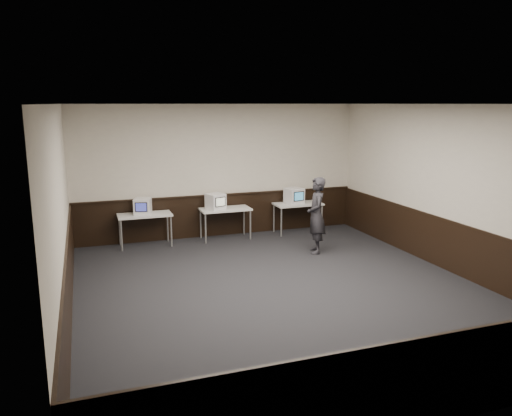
% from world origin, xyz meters
% --- Properties ---
extents(floor, '(8.00, 8.00, 0.00)m').
position_xyz_m(floor, '(0.00, 0.00, 0.00)').
color(floor, black).
rests_on(floor, ground).
extents(ceiling, '(8.00, 8.00, 0.00)m').
position_xyz_m(ceiling, '(0.00, 0.00, 3.20)').
color(ceiling, white).
rests_on(ceiling, back_wall).
extents(back_wall, '(7.00, 0.00, 7.00)m').
position_xyz_m(back_wall, '(0.00, 4.00, 1.60)').
color(back_wall, beige).
rests_on(back_wall, ground).
extents(front_wall, '(7.00, 0.00, 7.00)m').
position_xyz_m(front_wall, '(0.00, -4.00, 1.60)').
color(front_wall, beige).
rests_on(front_wall, ground).
extents(left_wall, '(0.00, 8.00, 8.00)m').
position_xyz_m(left_wall, '(-3.50, 0.00, 1.60)').
color(left_wall, beige).
rests_on(left_wall, ground).
extents(right_wall, '(0.00, 8.00, 8.00)m').
position_xyz_m(right_wall, '(3.50, 0.00, 1.60)').
color(right_wall, beige).
rests_on(right_wall, ground).
extents(wainscot_back, '(6.98, 0.04, 1.00)m').
position_xyz_m(wainscot_back, '(0.00, 3.98, 0.50)').
color(wainscot_back, black).
rests_on(wainscot_back, back_wall).
extents(wainscot_front, '(6.98, 0.04, 1.00)m').
position_xyz_m(wainscot_front, '(0.00, -3.98, 0.50)').
color(wainscot_front, black).
rests_on(wainscot_front, front_wall).
extents(wainscot_left, '(0.04, 7.98, 1.00)m').
position_xyz_m(wainscot_left, '(-3.48, 0.00, 0.50)').
color(wainscot_left, black).
rests_on(wainscot_left, left_wall).
extents(wainscot_right, '(0.04, 7.98, 1.00)m').
position_xyz_m(wainscot_right, '(3.48, 0.00, 0.50)').
color(wainscot_right, black).
rests_on(wainscot_right, right_wall).
extents(wainscot_rail, '(6.98, 0.06, 0.04)m').
position_xyz_m(wainscot_rail, '(0.00, 3.96, 1.02)').
color(wainscot_rail, black).
rests_on(wainscot_rail, wainscot_back).
extents(desk_left, '(1.20, 0.60, 0.75)m').
position_xyz_m(desk_left, '(-1.90, 3.60, 0.68)').
color(desk_left, silver).
rests_on(desk_left, ground).
extents(desk_center, '(1.20, 0.60, 0.75)m').
position_xyz_m(desk_center, '(0.00, 3.60, 0.68)').
color(desk_center, silver).
rests_on(desk_center, ground).
extents(desk_right, '(1.20, 0.60, 0.75)m').
position_xyz_m(desk_right, '(1.90, 3.60, 0.68)').
color(desk_right, silver).
rests_on(desk_right, ground).
extents(emac_left, '(0.46, 0.47, 0.36)m').
position_xyz_m(emac_left, '(-1.93, 3.61, 0.93)').
color(emac_left, white).
rests_on(emac_left, desk_left).
extents(emac_center, '(0.49, 0.50, 0.37)m').
position_xyz_m(emac_center, '(-0.24, 3.59, 0.94)').
color(emac_center, white).
rests_on(emac_center, desk_center).
extents(emac_right, '(0.46, 0.48, 0.39)m').
position_xyz_m(emac_right, '(1.80, 3.61, 0.95)').
color(emac_right, white).
rests_on(emac_right, desk_right).
extents(person, '(0.56, 0.70, 1.67)m').
position_xyz_m(person, '(1.56, 1.86, 0.83)').
color(person, '#252429').
rests_on(person, ground).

